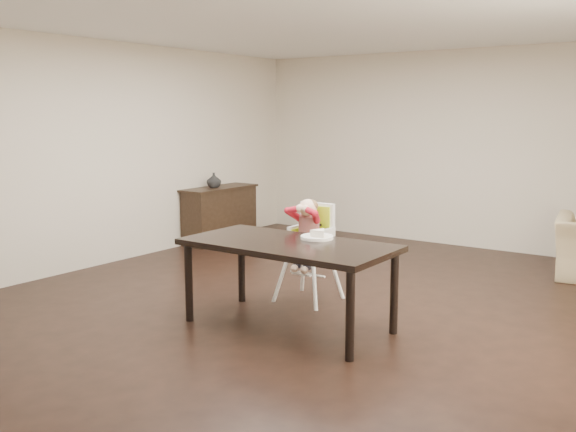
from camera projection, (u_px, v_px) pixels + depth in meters
name	position (u px, v px, depth m)	size (l,w,h in m)	color
ground	(313.00, 303.00, 6.27)	(7.00, 7.00, 0.00)	black
room_walls	(314.00, 111.00, 5.98)	(6.02, 7.02, 2.71)	beige
dining_table	(288.00, 251.00, 5.46)	(1.80, 0.90, 0.75)	black
high_chair	(310.00, 229.00, 6.27)	(0.42, 0.42, 1.01)	white
plate	(318.00, 236.00, 5.59)	(0.37, 0.37, 0.08)	white
sideboard	(220.00, 214.00, 9.25)	(0.44, 1.26, 0.79)	black
vase	(214.00, 181.00, 9.08)	(0.20, 0.21, 0.20)	#99999E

